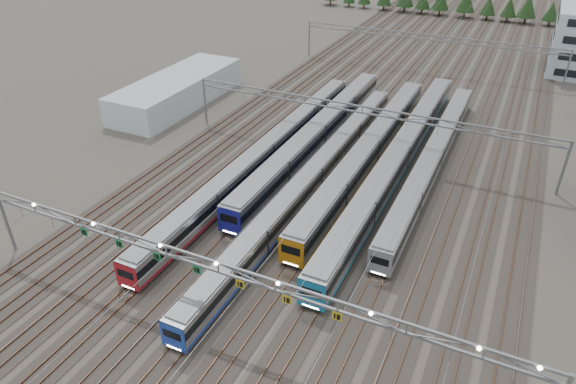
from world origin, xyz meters
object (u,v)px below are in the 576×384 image
at_px(train_c, 313,177).
at_px(train_f, 433,158).
at_px(gantry_near, 217,270).
at_px(train_e, 398,157).
at_px(train_a, 266,153).
at_px(train_d, 368,151).
at_px(gantry_mid, 362,115).
at_px(train_b, 316,135).
at_px(gantry_far, 428,42).
at_px(west_shed, 178,90).

relative_size(train_c, train_f, 1.19).
relative_size(train_f, gantry_near, 0.95).
bearing_deg(train_c, train_e, 48.53).
distance_m(train_a, train_c, 9.58).
xyz_separation_m(train_c, train_d, (4.50, 10.26, 0.28)).
xyz_separation_m(train_a, train_c, (9.00, -3.29, -0.10)).
bearing_deg(gantry_mid, train_f, -2.32).
xyz_separation_m(train_a, train_e, (18.00, 6.89, 0.15)).
xyz_separation_m(train_b, train_e, (13.50, -1.71, -0.08)).
distance_m(gantry_mid, gantry_far, 45.00).
relative_size(train_c, gantry_far, 1.13).
height_order(train_c, train_e, train_e).
bearing_deg(gantry_far, train_d, -87.30).
bearing_deg(train_f, train_c, -137.12).
relative_size(gantry_mid, west_shed, 1.88).
bearing_deg(gantry_near, gantry_mid, 89.93).
bearing_deg(gantry_mid, train_e, -22.61).
distance_m(train_c, train_e, 13.59).
distance_m(train_e, gantry_near, 38.24).
distance_m(train_d, west_shed, 40.87).
height_order(train_c, gantry_far, gantry_far).
xyz_separation_m(train_c, train_f, (13.50, 12.54, 0.06)).
relative_size(train_a, train_f, 1.14).
bearing_deg(gantry_far, train_a, -101.62).
xyz_separation_m(train_d, gantry_mid, (-2.25, 2.74, 4.16)).
bearing_deg(train_e, train_d, 179.04).
bearing_deg(train_d, train_e, -0.96).
relative_size(train_c, train_e, 0.99).
bearing_deg(train_a, gantry_far, 78.38).
bearing_deg(west_shed, gantry_near, -50.39).
bearing_deg(gantry_near, west_shed, 129.61).
height_order(gantry_near, gantry_mid, gantry_near).
xyz_separation_m(gantry_mid, west_shed, (-37.78, 5.48, -3.84)).
relative_size(train_b, train_f, 0.99).
bearing_deg(gantry_near, train_e, 79.67).
bearing_deg(train_a, west_shed, 150.23).
xyz_separation_m(train_b, train_f, (18.00, 0.65, -0.27)).
distance_m(train_e, train_f, 5.08).
bearing_deg(train_f, gantry_near, -105.90).
height_order(train_a, train_d, train_d).
bearing_deg(train_b, gantry_far, 81.67).
xyz_separation_m(train_b, train_d, (9.00, -1.63, -0.05)).
distance_m(train_e, west_shed, 45.30).
distance_m(train_c, gantry_far, 58.21).
relative_size(train_b, gantry_mid, 0.94).
height_order(train_b, gantry_far, gantry_far).
distance_m(train_a, gantry_mid, 15.48).
relative_size(train_a, gantry_mid, 1.08).
height_order(train_a, train_f, train_a).
xyz_separation_m(train_a, west_shed, (-26.53, 15.18, 0.50)).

